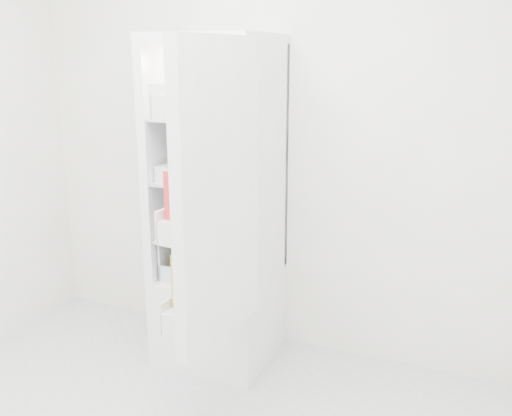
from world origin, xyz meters
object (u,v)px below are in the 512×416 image
at_px(refrigerator, 222,243).
at_px(red_cabbage, 241,222).
at_px(fridge_door, 212,201).
at_px(mushroom_bowl, 212,220).

xyz_separation_m(refrigerator, red_cabbage, (0.15, -0.08, 0.17)).
bearing_deg(red_cabbage, refrigerator, 151.51).
bearing_deg(fridge_door, refrigerator, 28.70).
bearing_deg(red_cabbage, mushroom_bowl, 150.12).
xyz_separation_m(mushroom_bowl, fridge_door, (0.36, -0.69, 0.31)).
height_order(refrigerator, fridge_door, refrigerator).
relative_size(red_cabbage, mushroom_bowl, 1.23).
bearing_deg(fridge_door, mushroom_bowl, 33.02).
height_order(refrigerator, mushroom_bowl, refrigerator).
bearing_deg(refrigerator, fridge_door, -66.91).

